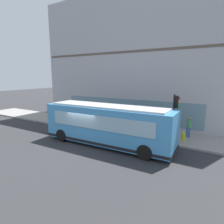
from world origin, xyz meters
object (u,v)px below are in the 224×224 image
object	(u,v)px
pedestrian_near_hydrant	(189,126)
city_bus_nearside	(107,125)
fire_hydrant	(183,137)
pedestrian_by_light_pole	(74,115)
traffic_light_near_corner	(175,109)
newspaper_vending_box	(153,129)
pedestrian_near_building_entrance	(83,114)

from	to	relation	value
pedestrian_near_hydrant	city_bus_nearside	bearing A→B (deg)	131.41
fire_hydrant	pedestrian_by_light_pole	bearing A→B (deg)	91.11
traffic_light_near_corner	fire_hydrant	xyz separation A→B (m)	(0.62, -0.60, -2.21)
pedestrian_near_hydrant	newspaper_vending_box	xyz separation A→B (m)	(-0.63, 2.76, -0.55)
traffic_light_near_corner	pedestrian_by_light_pole	bearing A→B (deg)	87.73
traffic_light_near_corner	fire_hydrant	bearing A→B (deg)	-43.87
newspaper_vending_box	traffic_light_near_corner	bearing A→B (deg)	-121.04
city_bus_nearside	traffic_light_near_corner	world-z (taller)	traffic_light_near_corner
traffic_light_near_corner	pedestrian_by_light_pole	xyz separation A→B (m)	(0.41, 10.38, -1.53)
traffic_light_near_corner	newspaper_vending_box	world-z (taller)	traffic_light_near_corner
traffic_light_near_corner	pedestrian_near_building_entrance	world-z (taller)	traffic_light_near_corner
city_bus_nearside	pedestrian_near_hydrant	bearing A→B (deg)	-48.59
city_bus_nearside	newspaper_vending_box	distance (m)	4.63
traffic_light_near_corner	newspaper_vending_box	xyz separation A→B (m)	(1.20, 2.00, -2.12)
fire_hydrant	traffic_light_near_corner	bearing A→B (deg)	136.13
fire_hydrant	pedestrian_by_light_pole	xyz separation A→B (m)	(-0.21, 10.97, 0.68)
pedestrian_by_light_pole	pedestrian_near_hydrant	size ratio (longest dim) A/B	1.03
fire_hydrant	pedestrian_near_building_entrance	world-z (taller)	pedestrian_near_building_entrance
city_bus_nearside	traffic_light_near_corner	size ratio (longest dim) A/B	2.73
pedestrian_by_light_pole	city_bus_nearside	bearing A→B (deg)	-117.07
traffic_light_near_corner	fire_hydrant	size ratio (longest dim) A/B	4.99
city_bus_nearside	traffic_light_near_corner	distance (m)	5.24
pedestrian_near_building_entrance	newspaper_vending_box	xyz separation A→B (m)	(-0.68, -8.44, -0.44)
city_bus_nearside	fire_hydrant	world-z (taller)	city_bus_nearside
traffic_light_near_corner	pedestrian_near_building_entrance	bearing A→B (deg)	79.76
city_bus_nearside	traffic_light_near_corner	bearing A→B (deg)	-58.49
newspaper_vending_box	pedestrian_near_building_entrance	bearing A→B (deg)	85.39
pedestrian_near_building_entrance	pedestrian_by_light_pole	xyz separation A→B (m)	(-1.47, -0.06, 0.15)
traffic_light_near_corner	pedestrian_near_hydrant	world-z (taller)	traffic_light_near_corner
pedestrian_near_building_entrance	pedestrian_by_light_pole	distance (m)	1.48
fire_hydrant	pedestrian_near_hydrant	bearing A→B (deg)	-7.49
city_bus_nearside	fire_hydrant	bearing A→B (deg)	-56.39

